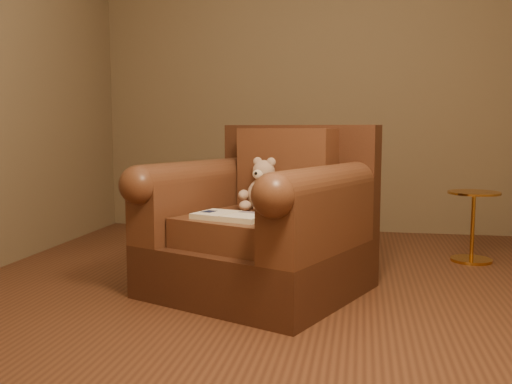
# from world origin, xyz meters

# --- Properties ---
(floor) EXTENTS (4.00, 4.00, 0.00)m
(floor) POSITION_xyz_m (0.00, 0.00, 0.00)
(floor) COLOR brown
(floor) RESTS_ON ground
(armchair) EXTENTS (1.39, 1.36, 0.97)m
(armchair) POSITION_xyz_m (-0.15, -0.04, 0.37)
(armchair) COLOR #432416
(armchair) RESTS_ON floor
(teddy_bear) EXTENTS (0.23, 0.27, 0.32)m
(teddy_bear) POSITION_xyz_m (-0.18, 0.07, 0.58)
(teddy_bear) COLOR tan
(teddy_bear) RESTS_ON armchair
(guidebook) EXTENTS (0.44, 0.34, 0.03)m
(guidebook) POSITION_xyz_m (-0.28, -0.31, 0.48)
(guidebook) COLOR beige
(guidebook) RESTS_ON armchair
(side_table) EXTENTS (0.36, 0.36, 0.50)m
(side_table) POSITION_xyz_m (1.19, 0.94, 0.27)
(side_table) COLOR gold
(side_table) RESTS_ON floor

